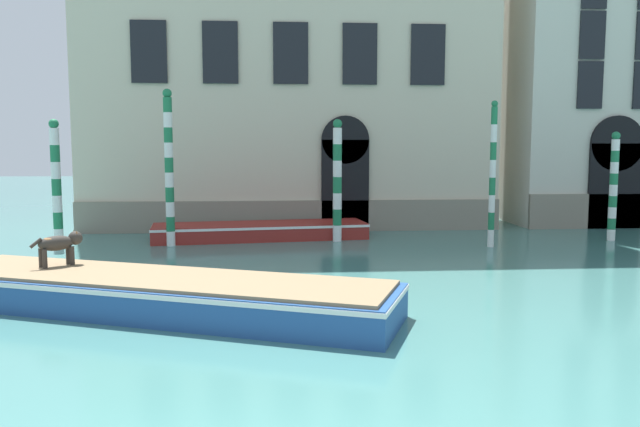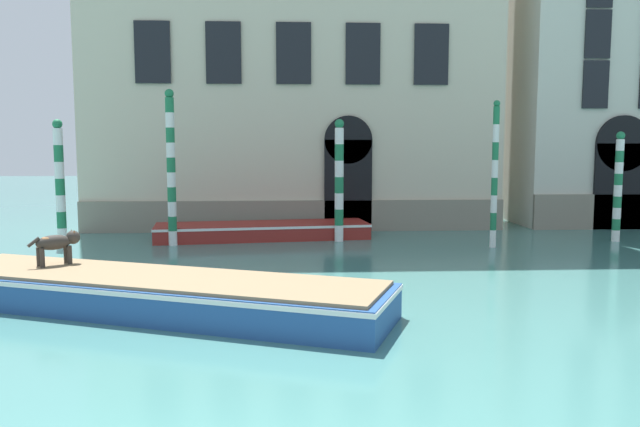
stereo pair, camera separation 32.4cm
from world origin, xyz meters
The scene contains 10 objects.
palazzo_left centered at (1.01, 21.00, 8.43)m, with size 14.92×6.13×16.89m.
palazzo_right centered at (14.79, 20.99, 6.38)m, with size 10.36×6.13×12.79m.
boat_foreground centered at (-1.79, 7.49, 0.35)m, with size 9.12×5.22×0.67m.
dog_on_deck centered at (-3.80, 8.59, 1.10)m, with size 0.85×0.70×0.67m.
boat_moored_near_palazzo centered at (-0.05, 16.32, 0.27)m, with size 7.03×2.61×0.51m.
mooring_pole_0 centered at (-2.72, 15.08, 2.36)m, with size 0.27×0.27×4.69m.
mooring_pole_1 centered at (11.14, 15.13, 1.75)m, with size 0.26×0.26×3.45m.
mooring_pole_2 centered at (-6.14, 15.45, 1.93)m, with size 0.29×0.29×3.81m.
mooring_pole_3 centered at (2.39, 15.63, 1.94)m, with size 0.29×0.29×3.84m.
mooring_pole_4 centered at (6.86, 14.18, 2.18)m, with size 0.19×0.19×4.33m.
Camera 2 is at (0.71, -3.85, 3.01)m, focal length 35.00 mm.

